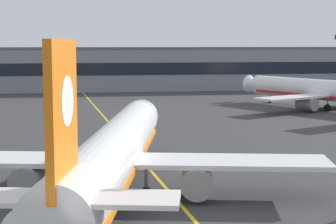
% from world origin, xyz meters
% --- Properties ---
extents(taxiway_centreline, '(12.45, 179.61, 0.01)m').
position_xyz_m(taxiway_centreline, '(0.00, 30.00, 0.00)').
color(taxiway_centreline, yellow).
rests_on(taxiway_centreline, ground).
extents(airliner_foreground, '(32.31, 41.20, 11.65)m').
position_xyz_m(airliner_foreground, '(-3.35, 14.39, 3.37)').
color(airliner_foreground, white).
rests_on(airliner_foreground, ground).
extents(airliner_background, '(28.65, 35.77, 10.92)m').
position_xyz_m(airliner_background, '(36.22, 66.10, 3.16)').
color(airliner_background, white).
rests_on(airliner_background, ground).
extents(safety_cone_by_nose_gear, '(0.44, 0.44, 0.55)m').
position_xyz_m(safety_cone_by_nose_gear, '(-2.17, 30.51, 0.26)').
color(safety_cone_by_nose_gear, orange).
rests_on(safety_cone_by_nose_gear, ground).
extents(terminal_building, '(145.75, 12.40, 10.27)m').
position_xyz_m(terminal_building, '(3.82, 111.75, 5.14)').
color(terminal_building, gray).
rests_on(terminal_building, ground).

